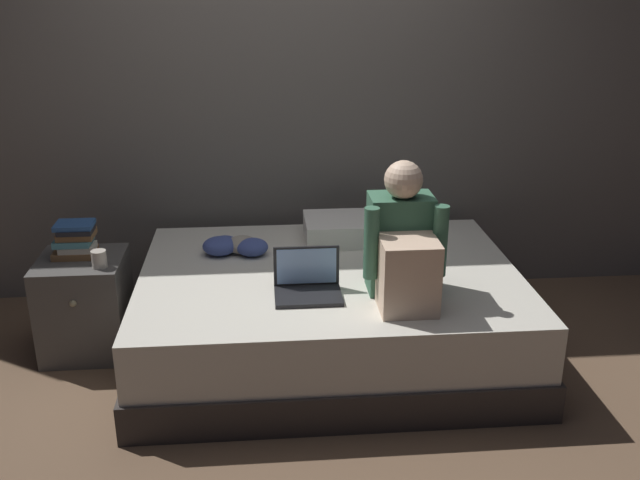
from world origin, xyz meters
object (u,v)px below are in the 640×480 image
pillow (353,229)px  book_stack (75,240)px  nightstand (85,305)px  person_sitting (403,248)px  laptop (307,284)px  mug (99,259)px  clothes_pile (235,246)px  bed (329,312)px

pillow → book_stack: 1.53m
book_stack → nightstand: bearing=-66.5°
person_sitting → pillow: (-0.13, 0.79, -0.19)m
pillow → person_sitting: bearing=-80.7°
laptop → mug: laptop is taller
pillow → mug: mug is taller
person_sitting → clothes_pile: 1.04m
laptop → nightstand: bearing=160.5°
person_sitting → book_stack: person_sitting is taller
bed → book_stack: (-1.32, 0.18, 0.39)m
nightstand → book_stack: bearing=113.5°
bed → mug: size_ratio=22.22×
pillow → laptop: bearing=-113.6°
laptop → clothes_pile: size_ratio=0.89×
clothes_pile → laptop: bearing=-56.7°
mug → person_sitting: bearing=-13.7°
nightstand → laptop: laptop is taller
mug → clothes_pile: (0.67, 0.26, -0.05)m
clothes_pile → bed: bearing=-29.4°
person_sitting → mug: (-1.48, 0.36, -0.15)m
person_sitting → laptop: 0.49m
bed → laptop: laptop is taller
pillow → mug: 1.42m
laptop → book_stack: 1.27m
nightstand → clothes_pile: 0.86m
person_sitting → mug: size_ratio=7.28×
nightstand → person_sitting: (1.61, -0.48, 0.46)m
nightstand → laptop: size_ratio=1.67×
laptop → bed: bearing=63.9°
pillow → bed: bearing=-112.1°
book_stack → pillow: bearing=10.1°
mug → pillow: bearing=17.6°
bed → person_sitting: person_sitting is taller
book_stack → mug: book_stack is taller
person_sitting → laptop: size_ratio=2.05×
book_stack → mug: (0.15, -0.16, -0.05)m
nightstand → mug: bearing=-42.7°
mug → bed: bearing=-1.0°
person_sitting → book_stack: size_ratio=3.02×
laptop → clothes_pile: laptop is taller
person_sitting → pillow: 0.82m
laptop → clothes_pile: bearing=123.3°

